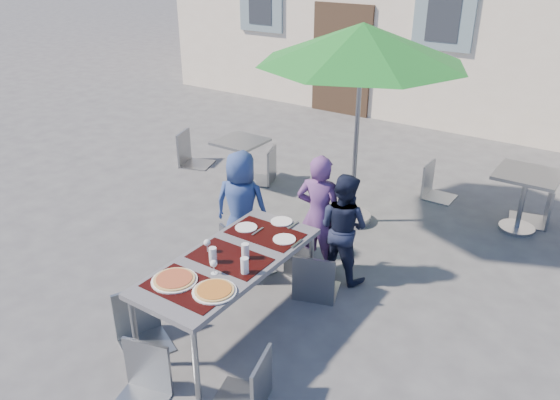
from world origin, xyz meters
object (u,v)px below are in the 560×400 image
Objects in this scene: child_0 at (241,206)px; child_2 at (343,227)px; chair_1 at (303,237)px; cafe_table_1 at (524,191)px; patio_umbrella at (362,45)px; bg_chair_r_0 at (265,144)px; pizza_near_left at (174,280)px; chair_4 at (249,351)px; cafe_table_0 at (241,156)px; chair_2 at (316,249)px; chair_0 at (239,224)px; dining_table at (230,264)px; chair_3 at (136,289)px; pizza_near_right at (214,291)px; child_1 at (319,216)px; bg_chair_l_1 at (437,161)px; bg_chair_r_1 at (545,181)px; chair_5 at (137,345)px; bg_chair_l_0 at (188,128)px.

child_2 is (1.15, 0.25, -0.04)m from child_0.
child_2 is 1.42× the size of chair_1.
child_2 is at bearing -121.77° from cafe_table_1.
patio_umbrella is 2.46× the size of bg_chair_r_0.
chair_4 reaches higher than pizza_near_left.
chair_4 is 4.28m from cafe_table_0.
chair_2 is at bearing 68.03° from pizza_near_left.
dining_table is at bearing -56.67° from chair_0.
pizza_near_left is 0.41× the size of chair_3.
chair_0 is 1.47× the size of cafe_table_0.
pizza_near_left is 1.06× the size of pizza_near_right.
child_1 is at bearing -41.45° from bg_chair_r_0.
child_2 reaches higher than chair_1.
cafe_table_1 is 0.84× the size of bg_chair_l_1.
chair_3 is at bearing -119.46° from bg_chair_r_1.
chair_5 is 1.19× the size of cafe_table_1.
chair_1 is 2.63m from bg_chair_r_0.
bg_chair_r_0 is at bearing -171.09° from cafe_table_1.
child_2 is 1.24× the size of chair_2.
chair_2 is at bearing -29.64° from bg_chair_l_0.
child_1 is 1.35× the size of bg_chair_r_0.
patio_umbrella is 2.39m from bg_chair_r_0.
pizza_near_right is at bearing -59.53° from chair_0.
chair_2 is at bearing -44.78° from bg_chair_r_0.
child_0 is at bearing -114.47° from bg_chair_l_1.
pizza_near_left is 1.37m from chair_0.
chair_1 is at bearing 81.10° from pizza_near_left.
chair_0 is at bearing 123.33° from dining_table.
patio_umbrella is at bearing -92.21° from child_1.
patio_umbrella reaches higher than bg_chair_l_1.
chair_4 is (0.87, -0.13, -0.24)m from pizza_near_left.
bg_chair_l_1 is (2.29, 0.92, -0.06)m from bg_chair_r_0.
child_2 is at bearing -67.89° from patio_umbrella.
chair_1 is 2.20m from chair_5.
child_0 is 1.81× the size of cafe_table_0.
bg_chair_r_1 is at bearing -151.71° from child_0.
chair_1 is at bearing 41.02° from child_2.
pizza_near_right is 0.37× the size of chair_2.
bg_chair_r_0 is 2.47m from bg_chair_l_1.
bg_chair_l_0 is at bearing 174.07° from patio_umbrella.
pizza_near_left is 0.38× the size of bg_chair_r_0.
bg_chair_r_1 is (2.67, 2.76, -0.04)m from child_0.
chair_1 reaches higher than dining_table.
child_0 is 1.38× the size of chair_5.
bg_chair_r_1 reaches higher than chair_5.
bg_chair_r_1 is (5.11, 0.98, -0.02)m from bg_chair_l_0.
child_2 is at bearing 62.93° from chair_3.
patio_umbrella is at bearing -152.16° from cafe_table_1.
dining_table is 3.95m from cafe_table_1.
cafe_table_1 is 1.28m from bg_chair_l_1.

